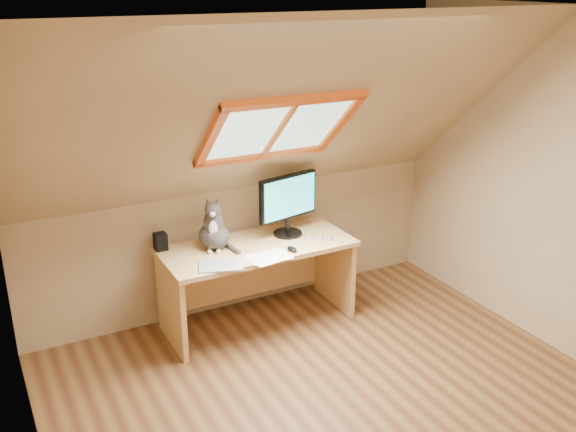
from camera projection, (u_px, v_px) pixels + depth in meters
ground at (357, 421)px, 3.93m from camera, size 3.50×3.50×0.00m
room_shell at (377, 206)px, 3.36m from camera, size 3.52×3.52×2.41m
desk at (254, 267)px, 4.97m from camera, size 1.45×0.64×0.66m
monitor at (288, 201)px, 4.93m from camera, size 0.53×0.22×0.49m
cat at (214, 230)px, 4.72m from camera, size 0.31×0.34×0.41m
desk_speaker at (160, 242)px, 4.73m from camera, size 0.09×0.09×0.13m
graphics_tablet at (221, 265)px, 4.48m from camera, size 0.36×0.31×0.01m
mouse at (292, 249)px, 4.72m from camera, size 0.07×0.11×0.03m
papers at (263, 259)px, 4.59m from camera, size 0.33×0.27×0.00m
cables at (309, 240)px, 4.91m from camera, size 0.51×0.26×0.01m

